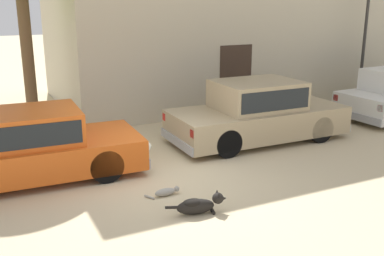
# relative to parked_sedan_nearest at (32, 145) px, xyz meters

# --- Properties ---
(ground_plane) EXTENTS (80.00, 80.00, 0.00)m
(ground_plane) POSITION_rel_parked_sedan_nearest_xyz_m (2.35, -1.16, -0.68)
(ground_plane) COLOR #CCB78E
(parked_sedan_nearest) EXTENTS (4.38, 1.94, 1.37)m
(parked_sedan_nearest) POSITION_rel_parked_sedan_nearest_xyz_m (0.00, 0.00, 0.00)
(parked_sedan_nearest) COLOR #D15619
(parked_sedan_nearest) RESTS_ON ground_plane
(parked_sedan_second) EXTENTS (4.55, 1.86, 1.50)m
(parked_sedan_second) POSITION_rel_parked_sedan_nearest_xyz_m (5.37, 0.18, 0.06)
(parked_sedan_second) COLOR tan
(parked_sedan_second) RESTS_ON ground_plane
(stray_dog_spotted) EXTENTS (1.04, 0.35, 0.37)m
(stray_dog_spotted) POSITION_rel_parked_sedan_nearest_xyz_m (2.23, -2.83, -0.52)
(stray_dog_spotted) COLOR black
(stray_dog_spotted) RESTS_ON ground_plane
(stray_cat) EXTENTS (0.64, 0.21, 0.15)m
(stray_cat) POSITION_rel_parked_sedan_nearest_xyz_m (2.02, -1.93, -0.61)
(stray_cat) COLOR gray
(stray_cat) RESTS_ON ground_plane
(street_lamp) EXTENTS (0.22, 0.22, 4.24)m
(street_lamp) POSITION_rel_parked_sedan_nearest_xyz_m (10.82, 2.18, 2.00)
(street_lamp) COLOR #2D2B28
(street_lamp) RESTS_ON ground_plane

